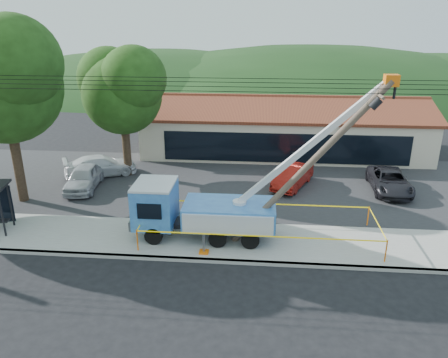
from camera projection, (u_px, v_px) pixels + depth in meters
name	position (u px, v px, depth m)	size (l,w,h in m)	color
ground	(202.00, 289.00, 18.05)	(120.00, 120.00, 0.00)	black
curb	(208.00, 261.00, 19.98)	(60.00, 0.25, 0.15)	gray
sidewalk	(213.00, 241.00, 21.75)	(60.00, 4.00, 0.15)	gray
parking_lot	(226.00, 183.00, 29.21)	(60.00, 12.00, 0.10)	#28282B
strip_mall	(283.00, 129.00, 35.68)	(22.50, 8.53, 4.67)	beige
tree_west_near	(2.00, 75.00, 23.85)	(7.56, 6.72, 10.80)	#332316
tree_lot	(122.00, 87.00, 28.56)	(6.30, 5.60, 8.94)	#332316
hill_west	(156.00, 85.00, 70.57)	(78.40, 56.00, 28.00)	black
hill_center	(313.00, 87.00, 68.48)	(89.60, 64.00, 32.00)	black
hill_east	(445.00, 89.00, 66.82)	(72.80, 52.00, 26.00)	black
utility_truck	(202.00, 209.00, 21.54)	(11.95, 3.75, 8.12)	black
leaning_pole	(314.00, 159.00, 19.80)	(6.86, 1.73, 8.07)	brown
caution_tape	(259.00, 223.00, 21.64)	(11.46, 3.72, 1.08)	orange
car_silver	(85.00, 190.00, 28.28)	(1.78, 4.42, 1.50)	#B2B5BA
car_red	(292.00, 188.00, 28.63)	(1.48, 4.24, 1.40)	maroon
car_white	(102.00, 177.00, 30.58)	(1.98, 4.88, 1.42)	white
car_dark	(388.00, 192.00, 27.91)	(2.21, 4.80, 1.33)	black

